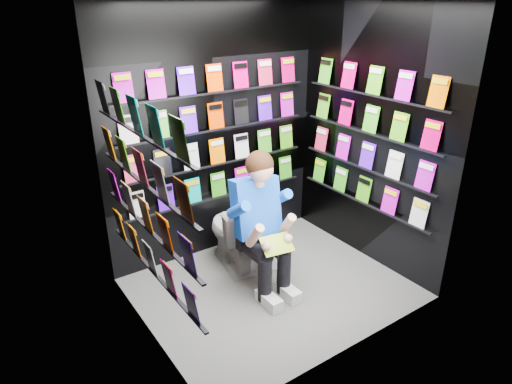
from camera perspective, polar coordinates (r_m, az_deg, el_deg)
floor at (r=4.49m, az=1.98°, el=-11.90°), size 2.40×2.40×0.00m
wall_back at (r=4.68m, az=-5.15°, el=7.30°), size 2.40×0.04×2.60m
wall_front at (r=3.20m, az=13.00°, el=-1.08°), size 2.40×0.04×2.60m
wall_left at (r=3.35m, az=-14.45°, el=-0.07°), size 0.04×2.00×2.60m
wall_right at (r=4.67m, az=14.22°, el=6.63°), size 0.04×2.00×2.60m
comics_back at (r=4.66m, az=-4.96°, el=7.28°), size 2.10×0.06×1.37m
comics_left at (r=3.36m, az=-13.98°, el=0.12°), size 0.06×1.70×1.37m
comics_right at (r=4.65m, az=13.97°, el=6.63°), size 0.06×1.70×1.37m
toilet at (r=4.66m, az=-2.85°, el=-5.11°), size 0.54×0.81×0.73m
longbox at (r=4.85m, az=1.64°, el=-6.70°), size 0.39×0.49×0.32m
longbox_lid at (r=4.76m, az=1.67°, el=-4.84°), size 0.42×0.52×0.03m
reader at (r=4.18m, az=-0.21°, el=-2.00°), size 0.69×0.90×1.51m
held_comic at (r=4.03m, az=2.62°, el=-6.55°), size 0.31×0.21×0.12m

